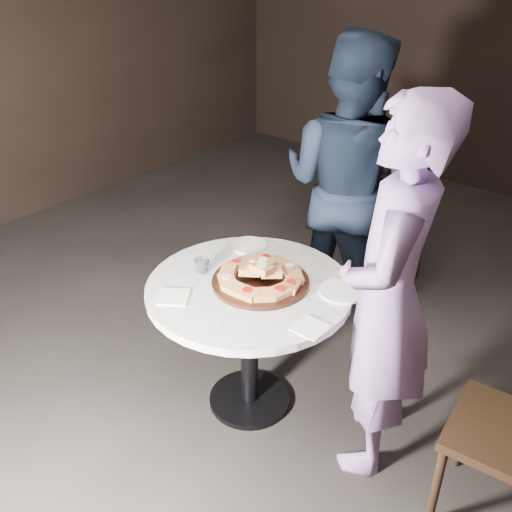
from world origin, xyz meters
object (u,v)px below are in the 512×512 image
(chair_far, at_px, (377,211))
(diner_navy, at_px, (347,185))
(serving_board, at_px, (260,282))
(water_glass, at_px, (202,266))
(focaccia_pile, at_px, (261,274))
(diner_teal, at_px, (388,298))
(table, at_px, (249,308))

(chair_far, bearing_deg, diner_navy, 117.32)
(serving_board, distance_m, chair_far, 1.50)
(water_glass, relative_size, chair_far, 0.08)
(chair_far, bearing_deg, focaccia_pile, 120.52)
(water_glass, bearing_deg, diner_teal, 12.13)
(table, relative_size, diner_navy, 0.71)
(serving_board, xyz_separation_m, diner_teal, (0.59, 0.09, 0.11))
(chair_far, bearing_deg, water_glass, 109.89)
(table, height_order, serving_board, serving_board)
(serving_board, distance_m, water_glass, 0.30)
(focaccia_pile, distance_m, water_glass, 0.30)
(serving_board, height_order, water_glass, water_glass)
(water_glass, distance_m, diner_navy, 1.09)
(focaccia_pile, xyz_separation_m, diner_navy, (-0.15, 0.98, 0.09))
(diner_navy, relative_size, diner_teal, 1.02)
(focaccia_pile, height_order, water_glass, focaccia_pile)
(water_glass, bearing_deg, diner_navy, 83.41)
(serving_board, distance_m, diner_navy, 1.00)
(table, xyz_separation_m, diner_teal, (0.63, 0.13, 0.26))
(table, height_order, diner_teal, diner_teal)
(serving_board, xyz_separation_m, focaccia_pile, (0.00, 0.00, 0.04))
(chair_far, xyz_separation_m, diner_teal, (0.78, -1.38, 0.34))
(chair_far, bearing_deg, table, 119.04)
(table, relative_size, diner_teal, 0.72)
(water_glass, xyz_separation_m, diner_teal, (0.87, 0.19, 0.09))
(table, xyz_separation_m, serving_board, (0.03, 0.04, 0.14))
(water_glass, height_order, diner_navy, diner_navy)
(diner_navy, bearing_deg, serving_board, 94.57)
(focaccia_pile, relative_size, diner_navy, 0.24)
(serving_board, bearing_deg, focaccia_pile, 81.34)
(diner_navy, bearing_deg, water_glass, 79.04)
(chair_far, height_order, diner_navy, diner_navy)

